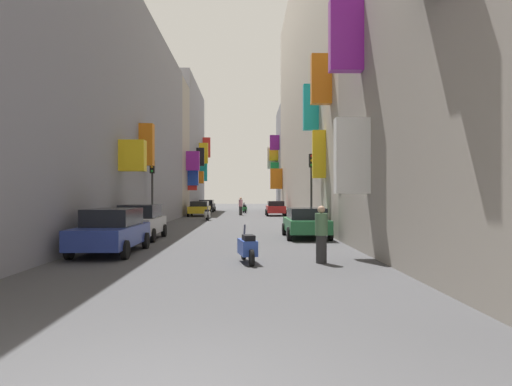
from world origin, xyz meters
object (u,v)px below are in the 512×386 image
traffic_light_far_corner (152,182)px  parked_car_blue (112,230)px  scooter_silver (244,208)px  pedestrian_near_left (241,206)px  parked_car_red (276,208)px  parked_car_black (206,205)px  scooter_blue (247,247)px  parked_car_green (306,222)px  traffic_light_near_corner (311,179)px  scooter_green (244,209)px  parked_car_silver (140,221)px  scooter_white (207,215)px  pedestrian_crossing (321,234)px  parked_car_yellow (200,208)px

traffic_light_far_corner → parked_car_blue: bearing=-85.6°
scooter_silver → pedestrian_near_left: size_ratio=1.03×
parked_car_red → parked_car_black: same height
parked_car_red → scooter_blue: size_ratio=2.09×
scooter_blue → parked_car_red: bearing=84.9°
parked_car_blue → scooter_silver: bearing=83.8°
parked_car_green → traffic_light_near_corner: 4.68m
scooter_blue → scooter_green: bearing=90.5°
parked_car_silver → scooter_green: (4.59, 30.63, -0.35)m
parked_car_blue → scooter_white: size_ratio=2.47×
parked_car_silver → traffic_light_far_corner: bearing=96.2°
parked_car_blue → traffic_light_far_corner: traffic_light_far_corner is taller
parked_car_silver → parked_car_red: bearing=72.1°
parked_car_red → pedestrian_crossing: 31.28m
pedestrian_crossing → traffic_light_far_corner: size_ratio=0.42×
parked_car_yellow → pedestrian_crossing: (6.78, -30.78, 0.10)m
parked_car_black → parked_car_yellow: bearing=-88.5°
scooter_blue → traffic_light_far_corner: traffic_light_far_corner is taller
parked_car_yellow → scooter_silver: (4.22, 11.67, -0.29)m
parked_car_silver → scooter_white: size_ratio=2.21×
scooter_blue → scooter_green: same height
scooter_silver → scooter_blue: bearing=-89.5°
parked_car_green → parked_car_red: parked_car_red is taller
pedestrian_near_left → scooter_white: bearing=-105.7°
parked_car_red → parked_car_blue: 29.78m
traffic_light_near_corner → parked_car_green: bearing=-101.5°
scooter_silver → traffic_light_near_corner: size_ratio=0.43×
scooter_silver → scooter_blue: same height
scooter_white → parked_car_red: bearing=53.6°
parked_car_black → scooter_white: size_ratio=2.45×
parked_car_green → parked_car_blue: bearing=-143.2°
parked_car_yellow → pedestrian_near_left: pedestrian_near_left is taller
parked_car_yellow → parked_car_green: bearing=-72.1°
parked_car_red → scooter_white: (-5.96, -8.06, -0.30)m
scooter_green → traffic_light_far_corner: traffic_light_far_corner is taller
scooter_white → pedestrian_crossing: bearing=-76.9°
scooter_blue → pedestrian_near_left: pedestrian_near_left is taller
parked_car_yellow → scooter_white: bearing=-79.6°
parked_car_red → scooter_blue: (-2.77, -31.18, -0.30)m
scooter_green → traffic_light_far_corner: (-5.24, -24.70, 2.30)m
parked_car_blue → parked_car_black: parked_car_blue is taller
pedestrian_crossing → scooter_silver: bearing=93.4°
parked_car_yellow → scooter_white: size_ratio=2.21×
parked_car_black → pedestrian_near_left: 10.37m
parked_car_blue → traffic_light_near_corner: (8.31, 9.66, 2.14)m
scooter_green → pedestrian_near_left: pedestrian_near_left is taller
scooter_blue → scooter_white: size_ratio=1.05×
scooter_blue → scooter_white: bearing=97.9°
parked_car_silver → parked_car_blue: parked_car_silver is taller
parked_car_red → pedestrian_near_left: size_ratio=2.24×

